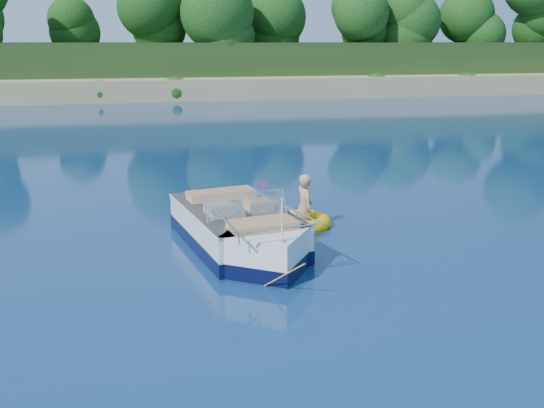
% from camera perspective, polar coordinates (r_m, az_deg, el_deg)
% --- Properties ---
extents(ground, '(160.00, 160.00, 0.00)m').
position_cam_1_polar(ground, '(10.42, 8.83, -8.15)').
color(ground, '#0A1A4C').
rests_on(ground, ground).
extents(shoreline, '(170.00, 59.00, 6.00)m').
position_cam_1_polar(shoreline, '(72.81, -10.03, 12.38)').
color(shoreline, '#907C54').
rests_on(shoreline, ground).
extents(treeline, '(150.00, 7.12, 8.19)m').
position_cam_1_polar(treeline, '(50.05, -8.83, 16.56)').
color(treeline, black).
rests_on(treeline, ground).
extents(motorboat, '(2.49, 5.24, 1.76)m').
position_cam_1_polar(motorboat, '(12.21, -2.89, -2.76)').
color(motorboat, white).
rests_on(motorboat, ground).
extents(tow_tube, '(1.33, 1.33, 0.33)m').
position_cam_1_polar(tow_tube, '(13.85, 2.99, -1.69)').
color(tow_tube, '#FAC100').
rests_on(tow_tube, ground).
extents(boy, '(0.51, 0.90, 1.67)m').
position_cam_1_polar(boy, '(13.87, 2.99, -2.04)').
color(boy, tan).
rests_on(boy, ground).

